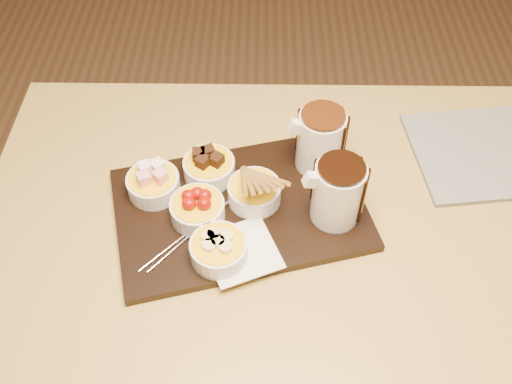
{
  "coord_description": "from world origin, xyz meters",
  "views": [
    {
      "loc": [
        -0.06,
        -0.63,
        1.61
      ],
      "look_at": [
        -0.07,
        0.03,
        0.81
      ],
      "focal_mm": 40.0,
      "sensor_mm": 36.0,
      "label": 1
    }
  ],
  "objects_px": {
    "pitcher_milk_chocolate": "(320,141)",
    "dining_table": "(292,253)",
    "bowl_strawberries": "(198,210)",
    "newspaper": "(491,152)",
    "serving_board": "(240,209)",
    "pitcher_dark_chocolate": "(338,193)"
  },
  "relations": [
    {
      "from": "bowl_strawberries",
      "to": "newspaper",
      "type": "bearing_deg",
      "value": 17.32
    },
    {
      "from": "bowl_strawberries",
      "to": "pitcher_milk_chocolate",
      "type": "height_order",
      "value": "pitcher_milk_chocolate"
    },
    {
      "from": "dining_table",
      "to": "newspaper",
      "type": "height_order",
      "value": "newspaper"
    },
    {
      "from": "bowl_strawberries",
      "to": "pitcher_dark_chocolate",
      "type": "relative_size",
      "value": 0.81
    },
    {
      "from": "newspaper",
      "to": "pitcher_milk_chocolate",
      "type": "bearing_deg",
      "value": -179.73
    },
    {
      "from": "serving_board",
      "to": "pitcher_milk_chocolate",
      "type": "height_order",
      "value": "pitcher_milk_chocolate"
    },
    {
      "from": "bowl_strawberries",
      "to": "newspaper",
      "type": "relative_size",
      "value": 0.32
    },
    {
      "from": "dining_table",
      "to": "newspaper",
      "type": "xyz_separation_m",
      "value": [
        0.41,
        0.19,
        0.1
      ]
    },
    {
      "from": "dining_table",
      "to": "newspaper",
      "type": "distance_m",
      "value": 0.46
    },
    {
      "from": "serving_board",
      "to": "bowl_strawberries",
      "type": "xyz_separation_m",
      "value": [
        -0.08,
        -0.03,
        0.03
      ]
    },
    {
      "from": "dining_table",
      "to": "serving_board",
      "type": "relative_size",
      "value": 2.61
    },
    {
      "from": "dining_table",
      "to": "pitcher_milk_chocolate",
      "type": "distance_m",
      "value": 0.23
    },
    {
      "from": "bowl_strawberries",
      "to": "pitcher_dark_chocolate",
      "type": "xyz_separation_m",
      "value": [
        0.25,
        0.01,
        0.04
      ]
    },
    {
      "from": "pitcher_milk_chocolate",
      "to": "dining_table",
      "type": "bearing_deg",
      "value": -124.43
    },
    {
      "from": "serving_board",
      "to": "pitcher_milk_chocolate",
      "type": "bearing_deg",
      "value": 21.8
    },
    {
      "from": "pitcher_milk_chocolate",
      "to": "bowl_strawberries",
      "type": "bearing_deg",
      "value": -163.61
    },
    {
      "from": "newspaper",
      "to": "serving_board",
      "type": "bearing_deg",
      "value": -169.92
    },
    {
      "from": "newspaper",
      "to": "dining_table",
      "type": "bearing_deg",
      "value": -162.83
    },
    {
      "from": "bowl_strawberries",
      "to": "dining_table",
      "type": "bearing_deg",
      "value": -0.55
    },
    {
      "from": "dining_table",
      "to": "bowl_strawberries",
      "type": "bearing_deg",
      "value": 179.45
    },
    {
      "from": "serving_board",
      "to": "bowl_strawberries",
      "type": "distance_m",
      "value": 0.08
    },
    {
      "from": "pitcher_milk_chocolate",
      "to": "newspaper",
      "type": "distance_m",
      "value": 0.37
    }
  ]
}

